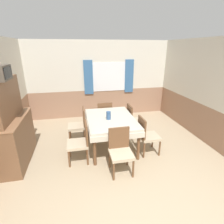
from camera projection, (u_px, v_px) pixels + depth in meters
wall_back at (100, 80)px, 6.05m from camera, size 5.19×0.10×2.60m
wall_right at (207, 92)px, 4.41m from camera, size 0.05×4.93×2.60m
dining_table at (111, 122)px, 4.23m from camera, size 1.15×1.55×0.77m
chair_left_near at (81, 141)px, 3.73m from camera, size 0.44×0.44×0.90m
chair_head_near at (120, 150)px, 3.42m from camera, size 0.44×0.44×0.90m
chair_right_near at (147, 134)px, 4.02m from camera, size 0.44×0.44×0.90m
chair_right_far at (134, 119)px, 4.86m from camera, size 0.44×0.44×0.90m
chair_left_far at (79, 124)px, 4.57m from camera, size 0.44×0.44×0.90m
chair_head_window at (104, 115)px, 5.17m from camera, size 0.44×0.44×0.90m
sideboard at (13, 129)px, 3.62m from camera, size 0.46×1.38×1.81m
vase at (109, 115)px, 4.09m from camera, size 0.11×0.11×0.19m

